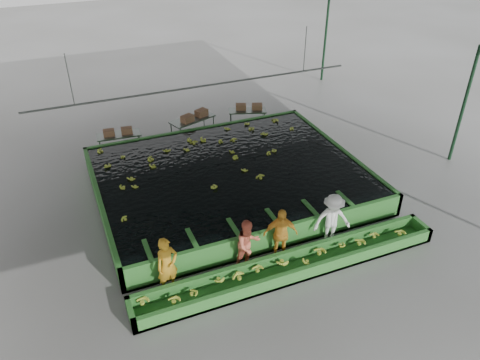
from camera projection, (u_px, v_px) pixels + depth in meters
name	position (u px, v px, depth m)	size (l,w,h in m)	color
ground	(245.00, 210.00, 17.25)	(80.00, 80.00, 0.00)	slate
shed_roof	(246.00, 80.00, 14.58)	(20.00, 22.00, 0.04)	gray
shed_posts	(246.00, 150.00, 15.91)	(20.00, 22.00, 5.00)	#13311B
flotation_tank	(230.00, 179.00, 18.18)	(10.00, 8.00, 0.90)	#2E722A
tank_water	(230.00, 170.00, 17.96)	(9.70, 7.70, 0.00)	black
sorting_trough	(292.00, 267.00, 14.31)	(10.00, 1.00, 0.50)	#2E722A
cableway_rail	(199.00, 87.00, 19.54)	(0.08, 0.08, 14.00)	#59605B
rail_hanger_left	(70.00, 80.00, 17.38)	(0.04, 0.04, 2.00)	#59605B
rail_hanger_right	(305.00, 49.00, 20.64)	(0.04, 0.04, 2.00)	#59605B
worker_a	(167.00, 265.00, 13.39)	(0.67, 0.44, 1.84)	orange
worker_b	(248.00, 245.00, 14.24)	(0.84, 0.66, 1.74)	#DD684B
worker_c	(280.00, 234.00, 14.56)	(1.09, 0.45, 1.86)	gold
worker_d	(332.00, 220.00, 15.17)	(1.22, 0.70, 1.88)	white
packing_table_left	(120.00, 143.00, 20.78)	(1.90, 0.76, 0.86)	#59605B
packing_table_mid	(193.00, 128.00, 21.96)	(2.12, 0.85, 0.97)	#59605B
packing_table_right	(247.00, 118.00, 23.06)	(1.82, 0.73, 0.83)	#59605B
box_stack_left	(118.00, 134.00, 20.54)	(1.24, 0.34, 0.27)	brown
box_stack_mid	(195.00, 119.00, 21.67)	(1.43, 0.40, 0.31)	brown
box_stack_right	(249.00, 109.00, 22.92)	(1.28, 0.36, 0.28)	brown
floating_bananas	(223.00, 161.00, 18.59)	(9.32, 6.35, 0.13)	#A1B532
trough_bananas	(292.00, 263.00, 14.23)	(9.66, 0.64, 0.13)	#A1B532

